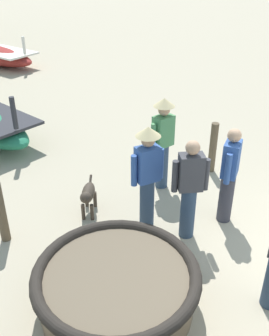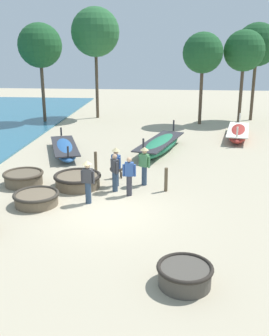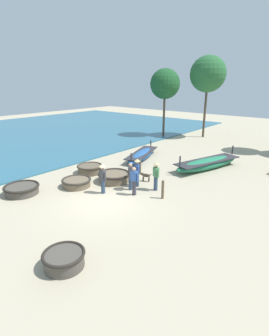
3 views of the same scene
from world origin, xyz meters
name	(u,v)px [view 2 (image 2 of 3)]	position (x,y,z in m)	size (l,w,h in m)	color
ground_plane	(107,211)	(0.00, 0.00, 0.00)	(80.00, 80.00, 0.00)	tan
coracle_front_right	(78,180)	(-1.62, 2.38, 0.31)	(1.98, 1.98, 0.57)	brown
coracle_weathered	(185,274)	(2.62, -4.29, 0.29)	(1.42, 1.42, 0.54)	#4C473F
coracle_center	(24,178)	(-3.98, 2.47, 0.31)	(1.71, 1.71, 0.56)	brown
coracle_upturned	(36,198)	(-2.72, 0.37, 0.26)	(1.71, 1.71, 0.48)	brown
long_boat_white_hull	(65,149)	(-3.53, 7.51, 0.29)	(2.81, 5.18, 1.00)	#285693
long_boat_red_hull	(238,133)	(6.52, 12.26, 0.35)	(2.21, 5.45, 1.19)	maroon
long_boat_green_hull	(160,145)	(1.64, 8.43, 0.38)	(2.88, 5.87, 1.32)	#237551
fisherman_standing_left	(144,163)	(1.14, 2.91, 0.96)	(0.49, 0.36, 1.67)	#2D425B
fisherman_hauling	(129,175)	(0.63, 1.64, 0.84)	(0.53, 0.24, 1.57)	#383842
fisherman_standing_right	(116,164)	(-0.03, 2.68, 0.96)	(0.44, 0.38, 1.67)	#2D425B
fisherman_with_hat	(115,172)	(0.01, 2.05, 0.84)	(0.37, 0.46, 1.57)	#2D425B
fisherman_crouching	(88,179)	(-0.82, 0.71, 0.96)	(0.53, 0.36, 1.67)	#2D425B
dog	(116,170)	(-0.16, 3.64, 0.37)	(0.65, 0.38, 0.55)	#3D3328
mooring_post_mid_beach	(96,162)	(-1.23, 4.44, 0.49)	(0.14, 0.14, 0.99)	brown
mooring_post_inland	(166,180)	(2.06, 2.24, 0.50)	(0.14, 0.14, 0.99)	brown
tree_leftmost	(95,32)	(-3.74, 18.67, 6.61)	(3.73, 3.73, 8.50)	#4C3D2D
tree_tall_back	(257,45)	(8.52, 18.72, 5.69)	(3.21, 3.21, 7.32)	#4C3D2D
tree_right_mid	(40,46)	(-7.36, 16.16, 5.63)	(3.18, 3.18, 7.25)	#4C3D2D
tree_rightmost	(203,53)	(4.38, 16.74, 5.13)	(2.90, 2.90, 6.61)	#4C3D2D
tree_left_mid	(244,51)	(7.40, 17.52, 5.27)	(2.98, 2.98, 6.79)	#4C3D2D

